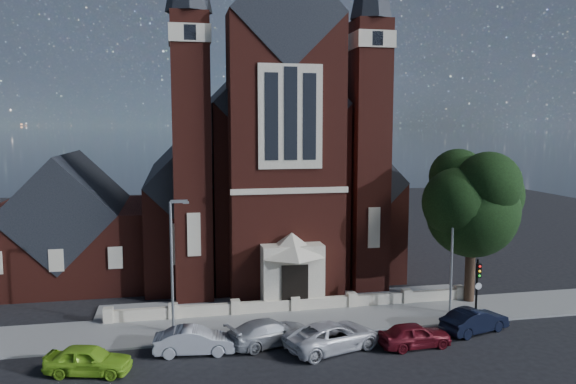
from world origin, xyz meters
name	(u,v)px	position (x,y,z in m)	size (l,w,h in m)	color
ground	(273,278)	(0.00, 15.00, 0.00)	(120.00, 120.00, 0.00)	black
pavement_strip	(301,322)	(0.00, 4.50, 0.00)	(60.00, 5.00, 0.12)	gray
forecourt_paving	(289,302)	(0.00, 8.50, 0.00)	(26.00, 3.00, 0.14)	gray
forecourt_wall	(295,311)	(0.00, 6.50, 0.00)	(24.00, 0.40, 0.90)	beige
church	(258,171)	(0.00, 22.94, 8.19)	(20.01, 34.90, 29.20)	#531E16
parish_hall	(71,230)	(-16.00, 18.00, 4.01)	(12.00, 12.20, 10.24)	#531E16
street_tree	(476,205)	(12.60, 5.71, 6.96)	(6.40, 6.60, 10.70)	black
street_lamp_left	(173,259)	(-7.91, 4.00, 4.60)	(1.16, 0.22, 8.09)	gray
street_lamp_right	(453,246)	(10.09, 4.00, 4.60)	(1.16, 0.22, 8.09)	gray
traffic_signal	(478,281)	(11.00, 2.43, 2.58)	(0.28, 0.42, 4.00)	black
car_lime_van	(88,360)	(-12.18, -0.73, 0.73)	(1.73, 4.29, 1.46)	#8FCD29
car_silver_a	(195,341)	(-6.85, 0.75, 0.72)	(1.53, 4.40, 1.45)	#B6B8BE
car_silver_b	(270,332)	(-2.62, 1.21, 0.73)	(2.04, 5.01, 1.45)	#9B9DA2
car_white_suv	(333,336)	(0.71, -0.19, 0.77)	(2.56, 5.55, 1.54)	silver
car_dark_red	(415,335)	(5.31, -0.82, 0.70)	(1.66, 4.11, 1.40)	maroon
car_navy	(475,321)	(9.81, 0.59, 0.73)	(1.54, 4.43, 1.46)	black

